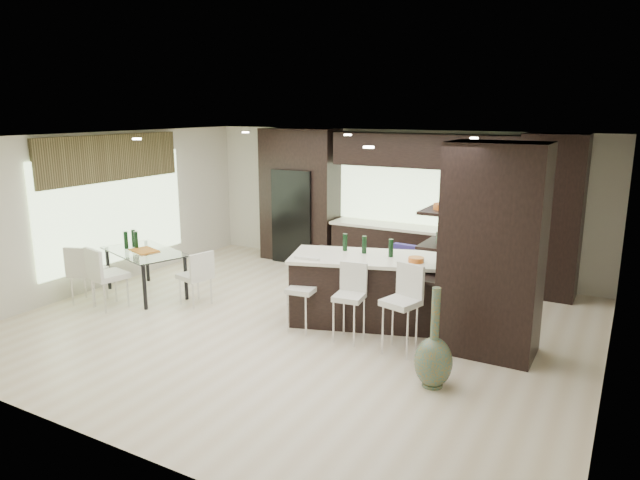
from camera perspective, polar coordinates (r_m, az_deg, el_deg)
The scene contains 22 objects.
ground at distance 8.45m, azimuth -2.01°, elevation -8.43°, with size 8.00×8.00×0.00m, color beige.
back_wall at distance 11.14m, azimuth 7.31°, elevation 3.95°, with size 8.00×0.02×2.70m, color beige.
left_wall at distance 10.66m, azimuth -20.82°, elevation 2.78°, with size 0.02×7.00×2.70m, color beige.
right_wall at distance 6.94m, azimuth 27.49°, elevation -3.01°, with size 0.02×7.00×2.70m, color beige.
ceiling at distance 7.87m, azimuth -2.17°, elevation 10.18°, with size 8.00×7.00×0.02m, color white.
window_left at distance 10.76m, azimuth -19.88°, elevation 2.95°, with size 0.04×3.20×1.90m, color #B2D199.
window_back at distance 10.87m, azimuth 10.21°, elevation 4.69°, with size 3.40×0.04×1.20m, color #B2D199.
stone_accent at distance 10.62m, azimuth -20.14°, elevation 7.71°, with size 0.08×3.00×0.80m, color brown.
ceiling_spots at distance 8.09m, azimuth -1.23°, elevation 10.12°, with size 4.00×3.00×0.02m, color white.
back_cabinetry at distance 10.66m, azimuth 9.14°, elevation 3.48°, with size 6.80×0.68×2.70m, color black.
refrigerator at distance 11.71m, azimuth -2.10°, elevation 2.50°, with size 0.90×0.68×1.90m, color black.
partition_column at distance 7.48m, azimuth 16.89°, elevation -1.01°, with size 1.20×0.80×2.70m, color black.
kitchen_island at distance 8.41m, azimuth 5.38°, elevation -4.95°, with size 2.41×1.03×1.00m, color black.
stool_left at distance 8.08m, azimuth -1.80°, elevation -6.26°, with size 0.37×0.37×0.84m, color silver.
stool_mid at distance 7.74m, azimuth 2.92°, elevation -7.08°, with size 0.38×0.38×0.86m, color silver.
stool_right at distance 7.44m, azimuth 8.02°, elevation -7.76°, with size 0.41×0.41×0.93m, color silver.
bench at distance 9.26m, azimuth 9.85°, elevation -4.87°, with size 1.43×0.55×0.55m, color black.
floor_vase at distance 6.59m, azimuth 11.37°, elevation -9.56°, with size 0.43×0.43×1.18m, color #4C5A41, non-canonical shape.
dining_table at distance 10.10m, azimuth -17.01°, elevation -3.14°, with size 1.57×0.88×0.75m, color white.
chair_near at distance 9.59m, azimuth -20.33°, elevation -3.75°, with size 0.49×0.49×0.91m, color silver.
chair_far at distance 9.96m, azimuth -22.15°, elevation -3.35°, with size 0.48×0.48×0.89m, color silver.
chair_end at distance 9.35m, azimuth -12.38°, elevation -3.91°, with size 0.45×0.45×0.82m, color silver.
Camera 1 is at (4.09, -6.72, 3.09)m, focal length 32.00 mm.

